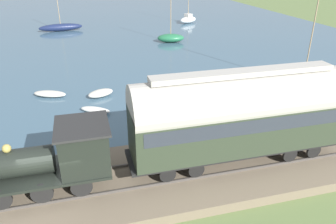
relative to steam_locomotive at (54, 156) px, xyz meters
The scene contains 12 objects.
ground_plane 2.20m from the steam_locomotive, 91.22° to the left, with size 200.00×200.00×0.00m, color #607542.
harbor_water 43.27m from the steam_locomotive, ahead, with size 80.00×80.00×0.01m.
rail_embankment 1.96m from the steam_locomotive, 90.00° to the left, with size 5.82×56.00×0.60m.
steam_locomotive is the anchor object (origin of this frame).
passenger_coach 8.57m from the steam_locomotive, 90.00° to the right, with size 2.49×10.84×4.64m.
sailboat_teal 21.78m from the steam_locomotive, 63.59° to the right, with size 2.79×3.83×9.47m.
sailboat_green 30.41m from the steam_locomotive, 24.91° to the right, with size 2.43×3.67×7.65m.
sailboat_white 44.24m from the steam_locomotive, 25.70° to the right, with size 3.19×3.78×9.28m.
sailboat_navy 38.60m from the steam_locomotive, ahead, with size 1.96×6.27×7.80m.
rowboat_far_out 9.13m from the steam_locomotive, 13.65° to the right, with size 1.79×2.26×0.37m.
rowboat_mid_harbor 12.75m from the steam_locomotive, ahead, with size 1.97×2.77×0.42m.
rowboat_near_shore 11.98m from the steam_locomotive, 13.16° to the right, with size 1.81×2.31×0.53m.
Camera 1 is at (-12.54, -1.74, 9.74)m, focal length 35.00 mm.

